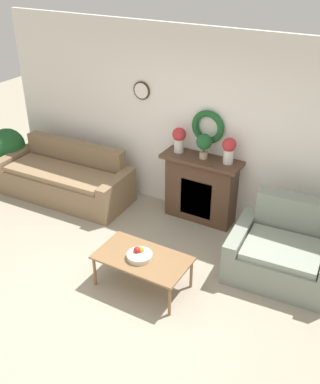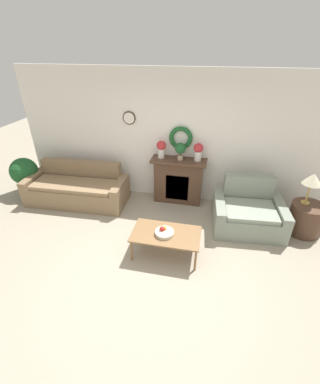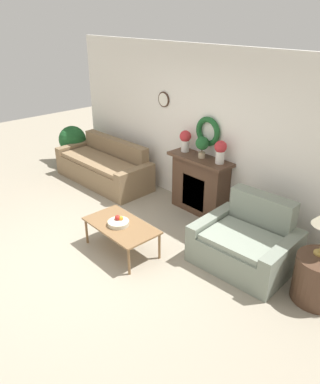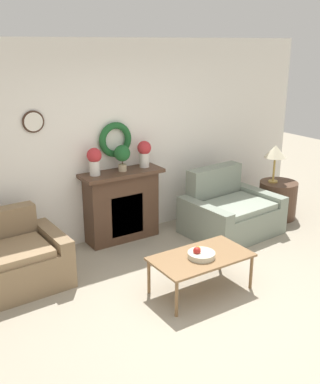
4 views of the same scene
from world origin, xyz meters
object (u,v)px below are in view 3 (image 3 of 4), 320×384
(couch_left, at_px, (105,167))
(fruit_bowl, at_px, (118,222))
(fireplace, at_px, (200,184))
(vase_on_mantel_right, at_px, (220,150))
(potted_plant_floor_by_couch, at_px, (73,140))
(coffee_table, at_px, (121,227))
(vase_on_mantel_left, at_px, (185,140))
(potted_plant_on_mantel, at_px, (202,144))
(loveseat_right, at_px, (246,243))
(side_table_by_loveseat, at_px, (319,279))

(couch_left, height_order, fruit_bowl, couch_left)
(fireplace, relative_size, vase_on_mantel_right, 3.12)
(couch_left, xyz_separation_m, potted_plant_floor_by_couch, (-1.29, 0.05, 0.26))
(fruit_bowl, bearing_deg, fireplace, 91.28)
(fireplace, distance_m, vase_on_mantel_right, 0.80)
(coffee_table, relative_size, fruit_bowl, 3.65)
(fireplace, relative_size, vase_on_mantel_left, 3.15)
(coffee_table, xyz_separation_m, vase_on_mantel_right, (0.31, 1.71, 0.81))
(couch_left, height_order, potted_plant_floor_by_couch, potted_plant_floor_by_couch)
(vase_on_mantel_right, height_order, potted_plant_on_mantel, vase_on_mantel_right)
(loveseat_right, bearing_deg, side_table_by_loveseat, -2.96)
(side_table_by_loveseat, height_order, potted_plant_floor_by_couch, potted_plant_floor_by_couch)
(couch_left, height_order, coffee_table, couch_left)
(couch_left, xyz_separation_m, loveseat_right, (3.57, -0.15, 0.00))
(fireplace, bearing_deg, side_table_by_loveseat, -13.80)
(fireplace, xyz_separation_m, vase_on_mantel_left, (-0.38, 0.01, 0.70))
(vase_on_mantel_left, bearing_deg, couch_left, -164.99)
(fruit_bowl, relative_size, vase_on_mantel_left, 0.83)
(side_table_by_loveseat, bearing_deg, vase_on_mantel_right, 163.66)
(coffee_table, bearing_deg, vase_on_mantel_left, 104.38)
(vase_on_mantel_right, xyz_separation_m, potted_plant_on_mantel, (-0.36, -0.02, 0.01))
(fruit_bowl, bearing_deg, potted_plant_on_mantel, 90.59)
(coffee_table, height_order, potted_plant_on_mantel, potted_plant_on_mantel)
(loveseat_right, xyz_separation_m, vase_on_mantel_left, (-1.80, 0.63, 0.90))
(fruit_bowl, distance_m, potted_plant_on_mantel, 1.87)
(coffee_table, distance_m, potted_plant_on_mantel, 1.88)
(side_table_by_loveseat, bearing_deg, fireplace, 166.20)
(fruit_bowl, relative_size, potted_plant_on_mantel, 0.85)
(vase_on_mantel_left, xyz_separation_m, vase_on_mantel_right, (0.75, -0.00, 0.00))
(fruit_bowl, height_order, potted_plant_on_mantel, potted_plant_on_mantel)
(potted_plant_floor_by_couch, bearing_deg, potted_plant_on_mantel, 6.68)
(coffee_table, bearing_deg, potted_plant_on_mantel, 91.45)
(coffee_table, distance_m, vase_on_mantel_left, 1.94)
(fireplace, xyz_separation_m, vase_on_mantel_right, (0.38, 0.01, 0.70))
(coffee_table, bearing_deg, fireplace, 92.13)
(fireplace, distance_m, fruit_bowl, 1.73)
(loveseat_right, distance_m, coffee_table, 1.74)
(side_table_by_loveseat, distance_m, potted_plant_on_mantel, 2.66)
(fireplace, bearing_deg, vase_on_mantel_right, 0.87)
(loveseat_right, bearing_deg, coffee_table, -145.86)
(fireplace, bearing_deg, potted_plant_floor_by_couch, -173.05)
(loveseat_right, height_order, fruit_bowl, loveseat_right)
(side_table_by_loveseat, bearing_deg, potted_plant_floor_by_couch, 178.23)
(vase_on_mantel_right, bearing_deg, vase_on_mantel_left, 180.00)
(couch_left, height_order, potted_plant_on_mantel, potted_plant_on_mantel)
(couch_left, xyz_separation_m, fruit_bowl, (2.18, -1.26, 0.16))
(vase_on_mantel_right, bearing_deg, fireplace, -179.13)
(loveseat_right, xyz_separation_m, side_table_by_loveseat, (1.02, 0.02, -0.01))
(fruit_bowl, distance_m, vase_on_mantel_right, 1.92)
(potted_plant_on_mantel, bearing_deg, couch_left, -168.15)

